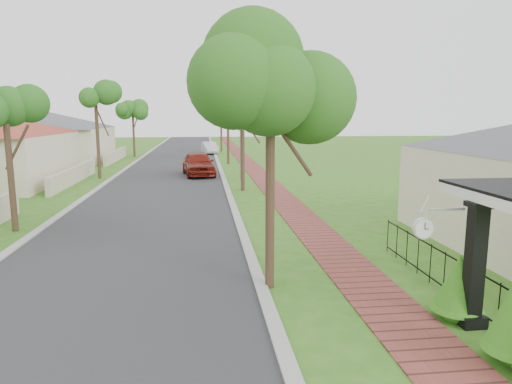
{
  "coord_description": "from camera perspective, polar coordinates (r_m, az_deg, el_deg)",
  "views": [
    {
      "loc": [
        -0.7,
        -9.0,
        4.15
      ],
      "look_at": [
        1.13,
        6.58,
        1.5
      ],
      "focal_mm": 32.0,
      "sensor_mm": 36.0,
      "label": 1
    }
  ],
  "objects": [
    {
      "name": "parked_car_red",
      "position": [
        31.87,
        -7.22,
        3.52
      ],
      "size": [
        2.55,
        5.04,
        1.65
      ],
      "primitive_type": "imported",
      "rotation": [
        0.0,
        0.0,
        0.13
      ],
      "color": "maroon",
      "rests_on": "ground"
    },
    {
      "name": "ground",
      "position": [
        9.93,
        -2.11,
        -15.12
      ],
      "size": [
        160.0,
        160.0,
        0.0
      ],
      "primitive_type": "plane",
      "color": "#316518",
      "rests_on": "ground"
    },
    {
      "name": "picket_fence",
      "position": [
        11.2,
        24.17,
        -10.13
      ],
      "size": [
        0.03,
        8.02,
        1.0
      ],
      "color": "black",
      "rests_on": "ground"
    },
    {
      "name": "utility_pole",
      "position": [
        29.11,
        -1.81,
        10.29
      ],
      "size": [
        1.2,
        0.24,
        8.89
      ],
      "color": "#73645A",
      "rests_on": "ground"
    },
    {
      "name": "sidewalk",
      "position": [
        29.56,
        1.04,
        1.52
      ],
      "size": [
        1.5,
        120.0,
        0.03
      ],
      "primitive_type": "cube",
      "color": "brown",
      "rests_on": "ground"
    },
    {
      "name": "porch_post",
      "position": [
        10.04,
        25.6,
        -8.96
      ],
      "size": [
        0.48,
        0.48,
        2.52
      ],
      "color": "black",
      "rests_on": "ground"
    },
    {
      "name": "kerb_left",
      "position": [
        29.89,
        -18.12,
        1.13
      ],
      "size": [
        0.3,
        120.0,
        0.1
      ],
      "primitive_type": "cube",
      "color": "#9E9E99",
      "rests_on": "ground"
    },
    {
      "name": "road",
      "position": [
        29.38,
        -11.13,
        1.29
      ],
      "size": [
        7.0,
        120.0,
        0.02
      ],
      "primitive_type": "cube",
      "color": "#28282B",
      "rests_on": "ground"
    },
    {
      "name": "kerb_right",
      "position": [
        29.32,
        -4.0,
        1.43
      ],
      "size": [
        0.3,
        120.0,
        0.1
      ],
      "primitive_type": "cube",
      "color": "#9E9E99",
      "rests_on": "ground"
    },
    {
      "name": "hedge_row",
      "position": [
        9.31,
        28.33,
        -12.97
      ],
      "size": [
        0.94,
        3.35,
        1.87
      ],
      "color": "#166714",
      "rests_on": "ground"
    },
    {
      "name": "far_house_grey",
      "position": [
        45.34,
        -25.22,
        6.4
      ],
      "size": [
        15.56,
        15.56,
        4.6
      ],
      "color": "beige",
      "rests_on": "ground"
    },
    {
      "name": "station_clock",
      "position": [
        9.73,
        20.38,
        -4.1
      ],
      "size": [
        1.07,
        0.13,
        0.62
      ],
      "color": "silver",
      "rests_on": "ground"
    },
    {
      "name": "street_trees",
      "position": [
        35.91,
        -10.34,
        10.05
      ],
      "size": [
        10.7,
        37.65,
        5.89
      ],
      "color": "#382619",
      "rests_on": "ground"
    },
    {
      "name": "parked_car_white",
      "position": [
        49.78,
        -5.82,
        5.5
      ],
      "size": [
        1.91,
        4.04,
        1.28
      ],
      "primitive_type": "imported",
      "rotation": [
        0.0,
        0.0,
        0.15
      ],
      "color": "silver",
      "rests_on": "ground"
    },
    {
      "name": "near_tree",
      "position": [
        10.63,
        1.84,
        13.17
      ],
      "size": [
        2.35,
        2.35,
        6.03
      ],
      "color": "#382619",
      "rests_on": "ground"
    }
  ]
}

